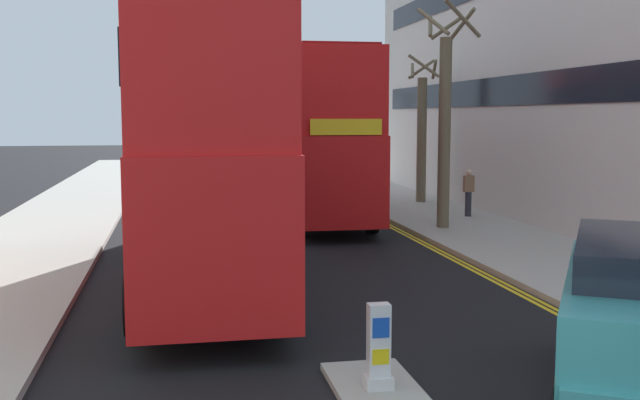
% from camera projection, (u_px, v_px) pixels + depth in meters
% --- Properties ---
extents(sidewalk_right, '(4.00, 80.00, 0.14)m').
position_uv_depth(sidewalk_right, '(486.00, 235.00, 22.17)').
color(sidewalk_right, '#ADA89E').
rests_on(sidewalk_right, ground).
extents(sidewalk_left, '(4.00, 80.00, 0.14)m').
position_uv_depth(sidewalk_left, '(25.00, 250.00, 19.73)').
color(sidewalk_left, '#ADA89E').
rests_on(sidewalk_left, ground).
extents(kerb_line_outer, '(0.10, 56.00, 0.01)m').
position_uv_depth(kerb_line_outer, '(443.00, 251.00, 19.83)').
color(kerb_line_outer, yellow).
rests_on(kerb_line_outer, ground).
extents(kerb_line_inner, '(0.10, 56.00, 0.01)m').
position_uv_depth(kerb_line_inner, '(437.00, 252.00, 19.80)').
color(kerb_line_inner, yellow).
rests_on(kerb_line_inner, ground).
extents(traffic_island, '(1.10, 2.20, 0.10)m').
position_uv_depth(traffic_island, '(378.00, 392.00, 9.64)').
color(traffic_island, '#ADA89E').
rests_on(traffic_island, ground).
extents(keep_left_bollard, '(0.36, 0.28, 1.11)m').
position_uv_depth(keep_left_bollard, '(379.00, 350.00, 9.57)').
color(keep_left_bollard, silver).
rests_on(keep_left_bollard, traffic_island).
extents(double_decker_bus_away, '(2.80, 10.81, 5.64)m').
position_uv_depth(double_decker_bus_away, '(201.00, 143.00, 15.44)').
color(double_decker_bus_away, red).
rests_on(double_decker_bus_away, ground).
extents(double_decker_bus_oncoming, '(2.89, 10.84, 5.64)m').
position_uv_depth(double_decker_bus_oncoming, '(313.00, 132.00, 25.64)').
color(double_decker_bus_oncoming, red).
rests_on(double_decker_bus_oncoming, ground).
extents(pedestrian_far, '(0.34, 0.22, 1.62)m').
position_uv_depth(pedestrian_far, '(468.00, 192.00, 25.71)').
color(pedestrian_far, '#2D2D38').
rests_on(pedestrian_far, sidewalk_right).
extents(street_tree_near, '(1.84, 1.74, 6.85)m').
position_uv_depth(street_tree_near, '(445.00, 122.00, 22.90)').
color(street_tree_near, '#6B6047').
rests_on(street_tree_near, sidewalk_right).
extents(street_tree_mid, '(1.92, 1.86, 5.43)m').
position_uv_depth(street_tree_mid, '(315.00, 132.00, 44.21)').
color(street_tree_mid, '#6B6047').
rests_on(street_tree_mid, sidewalk_right).
extents(street_tree_far, '(1.43, 1.48, 5.85)m').
position_uv_depth(street_tree_far, '(422.00, 134.00, 29.85)').
color(street_tree_far, '#6B6047').
rests_on(street_tree_far, sidewalk_right).
extents(townhouse_terrace_right, '(10.08, 28.00, 11.67)m').
position_uv_depth(townhouse_terrace_right, '(622.00, 54.00, 27.09)').
color(townhouse_terrace_right, silver).
rests_on(townhouse_terrace_right, ground).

